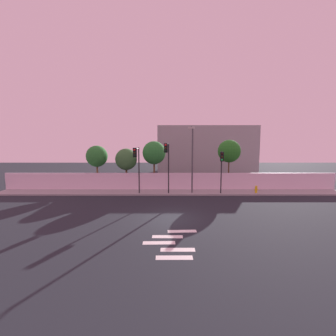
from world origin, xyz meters
name	(u,v)px	position (x,y,z in m)	size (l,w,h in m)	color
ground_plane	(170,219)	(0.00, 0.00, 0.00)	(80.00, 80.00, 0.00)	black
sidewalk	(169,192)	(0.00, 8.20, 0.07)	(36.00, 2.40, 0.15)	gray
perimeter_wall	(169,181)	(0.00, 9.49, 1.05)	(36.00, 0.18, 1.80)	silver
crosswalk_marking	(171,243)	(0.00, -4.10, 0.00)	(3.19, 3.88, 0.01)	silver
traffic_light_left	(136,161)	(-3.30, 6.99, 3.55)	(0.49, 1.29, 4.66)	black
traffic_light_center	(220,163)	(5.01, 6.77, 3.31)	(0.51, 1.64, 4.29)	black
traffic_light_right	(166,157)	(-0.31, 7.00, 3.85)	(0.50, 1.31, 5.11)	black
street_lamp_curbside	(191,154)	(2.20, 7.50, 4.11)	(0.69, 1.93, 6.70)	#4C4C51
fire_hydrant	(255,189)	(8.83, 7.73, 0.55)	(0.44, 0.26, 0.75)	gold
roadside_tree_leftmost	(96,156)	(-8.29, 10.71, 3.68)	(2.41, 2.41, 4.90)	brown
roadside_tree_midleft	(125,159)	(-4.97, 10.71, 3.33)	(2.45, 2.45, 4.57)	brown
roadside_tree_midright	(153,153)	(-1.80, 10.71, 4.07)	(2.61, 2.61, 5.39)	brown
roadside_tree_rightmost	(228,151)	(6.68, 10.71, 4.25)	(2.56, 2.56, 5.55)	brown
low_building_distant	(204,150)	(5.96, 23.49, 3.82)	(15.59, 6.00, 7.65)	#9B9B9B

